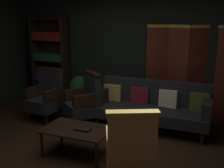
{
  "coord_description": "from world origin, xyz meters",
  "views": [
    {
      "loc": [
        1.69,
        -3.42,
        2.06
      ],
      "look_at": [
        0.0,
        0.8,
        0.95
      ],
      "focal_mm": 44.5,
      "sensor_mm": 36.0,
      "label": 1
    }
  ],
  "objects_px": {
    "velvet_couch": "(152,105)",
    "book_black_cloth": "(83,129)",
    "bookshelf": "(51,59)",
    "armchair_gilt_accent": "(130,150)",
    "armchair_wing_right": "(84,101)",
    "coffee_table": "(77,131)",
    "potted_plant": "(81,91)",
    "armchair_wing_left": "(46,96)",
    "folding_screen": "(199,71)"
  },
  "relations": [
    {
      "from": "velvet_couch",
      "to": "book_black_cloth",
      "type": "distance_m",
      "value": 1.63
    },
    {
      "from": "bookshelf",
      "to": "armchair_gilt_accent",
      "type": "bearing_deg",
      "value": -42.72
    },
    {
      "from": "bookshelf",
      "to": "armchair_wing_right",
      "type": "height_order",
      "value": "bookshelf"
    },
    {
      "from": "armchair_gilt_accent",
      "to": "armchair_wing_right",
      "type": "xyz_separation_m",
      "value": [
        -1.44,
        1.58,
        0.0
      ]
    },
    {
      "from": "coffee_table",
      "to": "potted_plant",
      "type": "distance_m",
      "value": 2.0
    },
    {
      "from": "armchair_gilt_accent",
      "to": "armchair_wing_left",
      "type": "distance_m",
      "value": 2.79
    },
    {
      "from": "coffee_table",
      "to": "armchair_wing_right",
      "type": "relative_size",
      "value": 0.96
    },
    {
      "from": "velvet_couch",
      "to": "armchair_gilt_accent",
      "type": "height_order",
      "value": "armchair_gilt_accent"
    },
    {
      "from": "bookshelf",
      "to": "book_black_cloth",
      "type": "height_order",
      "value": "bookshelf"
    },
    {
      "from": "coffee_table",
      "to": "bookshelf",
      "type": "bearing_deg",
      "value": 130.83
    },
    {
      "from": "folding_screen",
      "to": "armchair_wing_left",
      "type": "bearing_deg",
      "value": -156.07
    },
    {
      "from": "coffee_table",
      "to": "armchair_wing_left",
      "type": "relative_size",
      "value": 0.96
    },
    {
      "from": "armchair_wing_right",
      "to": "potted_plant",
      "type": "xyz_separation_m",
      "value": [
        -0.45,
        0.69,
        -0.03
      ]
    },
    {
      "from": "folding_screen",
      "to": "bookshelf",
      "type": "relative_size",
      "value": 1.02
    },
    {
      "from": "book_black_cloth",
      "to": "velvet_couch",
      "type": "bearing_deg",
      "value": 64.79
    },
    {
      "from": "folding_screen",
      "to": "velvet_couch",
      "type": "distance_m",
      "value": 1.25
    },
    {
      "from": "coffee_table",
      "to": "folding_screen",
      "type": "bearing_deg",
      "value": 56.98
    },
    {
      "from": "bookshelf",
      "to": "armchair_gilt_accent",
      "type": "height_order",
      "value": "bookshelf"
    },
    {
      "from": "potted_plant",
      "to": "coffee_table",
      "type": "bearing_deg",
      "value": -63.64
    },
    {
      "from": "armchair_gilt_accent",
      "to": "armchair_wing_left",
      "type": "bearing_deg",
      "value": 145.77
    },
    {
      "from": "velvet_couch",
      "to": "potted_plant",
      "type": "height_order",
      "value": "velvet_couch"
    },
    {
      "from": "bookshelf",
      "to": "coffee_table",
      "type": "bearing_deg",
      "value": -49.17
    },
    {
      "from": "armchair_wing_right",
      "to": "book_black_cloth",
      "type": "xyz_separation_m",
      "value": [
        0.54,
        -1.11,
        -0.06
      ]
    },
    {
      "from": "armchair_gilt_accent",
      "to": "coffee_table",
      "type": "bearing_deg",
      "value": 154.3
    },
    {
      "from": "book_black_cloth",
      "to": "bookshelf",
      "type": "bearing_deg",
      "value": 132.21
    },
    {
      "from": "folding_screen",
      "to": "velvet_couch",
      "type": "height_order",
      "value": "folding_screen"
    },
    {
      "from": "velvet_couch",
      "to": "armchair_gilt_accent",
      "type": "relative_size",
      "value": 2.04
    },
    {
      "from": "velvet_couch",
      "to": "armchair_wing_right",
      "type": "xyz_separation_m",
      "value": [
        -1.24,
        -0.36,
        0.03
      ]
    },
    {
      "from": "book_black_cloth",
      "to": "coffee_table",
      "type": "bearing_deg",
      "value": 171.93
    },
    {
      "from": "folding_screen",
      "to": "book_black_cloth",
      "type": "height_order",
      "value": "folding_screen"
    },
    {
      "from": "potted_plant",
      "to": "bookshelf",
      "type": "bearing_deg",
      "value": 158.06
    },
    {
      "from": "velvet_couch",
      "to": "armchair_wing_left",
      "type": "height_order",
      "value": "armchair_wing_left"
    },
    {
      "from": "bookshelf",
      "to": "armchair_wing_left",
      "type": "xyz_separation_m",
      "value": [
        0.6,
        -1.11,
        -0.57
      ]
    },
    {
      "from": "velvet_couch",
      "to": "book_black_cloth",
      "type": "height_order",
      "value": "velvet_couch"
    },
    {
      "from": "armchair_wing_left",
      "to": "potted_plant",
      "type": "xyz_separation_m",
      "value": [
        0.42,
        0.7,
        -0.03
      ]
    },
    {
      "from": "bookshelf",
      "to": "coffee_table",
      "type": "distance_m",
      "value": 2.98
    },
    {
      "from": "folding_screen",
      "to": "velvet_couch",
      "type": "relative_size",
      "value": 0.99
    },
    {
      "from": "book_black_cloth",
      "to": "armchair_gilt_accent",
      "type": "bearing_deg",
      "value": -27.57
    },
    {
      "from": "armchair_wing_left",
      "to": "bookshelf",
      "type": "bearing_deg",
      "value": 118.22
    },
    {
      "from": "potted_plant",
      "to": "book_black_cloth",
      "type": "bearing_deg",
      "value": -61.14
    },
    {
      "from": "folding_screen",
      "to": "potted_plant",
      "type": "xyz_separation_m",
      "value": [
        -2.41,
        -0.55,
        -0.52
      ]
    },
    {
      "from": "armchair_wing_right",
      "to": "book_black_cloth",
      "type": "height_order",
      "value": "armchair_wing_right"
    },
    {
      "from": "velvet_couch",
      "to": "coffee_table",
      "type": "height_order",
      "value": "velvet_couch"
    },
    {
      "from": "coffee_table",
      "to": "armchair_gilt_accent",
      "type": "relative_size",
      "value": 0.96
    },
    {
      "from": "bookshelf",
      "to": "coffee_table",
      "type": "xyz_separation_m",
      "value": [
        1.9,
        -2.2,
        -0.68
      ]
    },
    {
      "from": "coffee_table",
      "to": "book_black_cloth",
      "type": "xyz_separation_m",
      "value": [
        0.11,
        -0.02,
        0.06
      ]
    },
    {
      "from": "armchair_wing_left",
      "to": "potted_plant",
      "type": "height_order",
      "value": "armchair_wing_left"
    },
    {
      "from": "book_black_cloth",
      "to": "potted_plant",
      "type": "bearing_deg",
      "value": 118.86
    },
    {
      "from": "armchair_gilt_accent",
      "to": "folding_screen",
      "type": "bearing_deg",
      "value": 79.64
    },
    {
      "from": "velvet_couch",
      "to": "coffee_table",
      "type": "relative_size",
      "value": 2.12
    }
  ]
}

